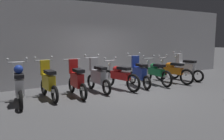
{
  "coord_description": "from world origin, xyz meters",
  "views": [
    {
      "loc": [
        -4.47,
        -6.25,
        1.84
      ],
      "look_at": [
        -0.39,
        0.5,
        0.75
      ],
      "focal_mm": 36.39,
      "sensor_mm": 36.0,
      "label": 1
    }
  ],
  "objects_px": {
    "motorbike_slot_1": "(48,82)",
    "motorbike_slot_2": "(77,80)",
    "motorbike_slot_5": "(139,73)",
    "motorbike_slot_6": "(156,72)",
    "motorbike_slot_7": "(173,71)",
    "motorbike_slot_3": "(98,77)",
    "motorbike_slot_8": "(185,68)",
    "motorbike_slot_0": "(19,85)",
    "motorbike_slot_4": "(120,76)"
  },
  "relations": [
    {
      "from": "motorbike_slot_3",
      "to": "motorbike_slot_1",
      "type": "bearing_deg",
      "value": -177.87
    },
    {
      "from": "motorbike_slot_3",
      "to": "motorbike_slot_5",
      "type": "distance_m",
      "value": 1.75
    },
    {
      "from": "motorbike_slot_1",
      "to": "motorbike_slot_2",
      "type": "xyz_separation_m",
      "value": [
        0.87,
        -0.13,
        -0.0
      ]
    },
    {
      "from": "motorbike_slot_0",
      "to": "motorbike_slot_1",
      "type": "relative_size",
      "value": 1.0
    },
    {
      "from": "motorbike_slot_2",
      "to": "motorbike_slot_5",
      "type": "height_order",
      "value": "motorbike_slot_5"
    },
    {
      "from": "motorbike_slot_1",
      "to": "motorbike_slot_8",
      "type": "xyz_separation_m",
      "value": [
        6.09,
        0.01,
        0.0
      ]
    },
    {
      "from": "motorbike_slot_7",
      "to": "motorbike_slot_8",
      "type": "relative_size",
      "value": 1.16
    },
    {
      "from": "motorbike_slot_8",
      "to": "motorbike_slot_2",
      "type": "bearing_deg",
      "value": -178.45
    },
    {
      "from": "motorbike_slot_6",
      "to": "motorbike_slot_8",
      "type": "relative_size",
      "value": 1.17
    },
    {
      "from": "motorbike_slot_2",
      "to": "motorbike_slot_7",
      "type": "relative_size",
      "value": 0.87
    },
    {
      "from": "motorbike_slot_5",
      "to": "motorbike_slot_7",
      "type": "bearing_deg",
      "value": -2.6
    },
    {
      "from": "motorbike_slot_5",
      "to": "motorbike_slot_6",
      "type": "xyz_separation_m",
      "value": [
        0.87,
        0.0,
        -0.04
      ]
    },
    {
      "from": "motorbike_slot_1",
      "to": "motorbike_slot_6",
      "type": "bearing_deg",
      "value": -0.0
    },
    {
      "from": "motorbike_slot_0",
      "to": "motorbike_slot_2",
      "type": "distance_m",
      "value": 1.74
    },
    {
      "from": "motorbike_slot_2",
      "to": "motorbike_slot_6",
      "type": "bearing_deg",
      "value": 2.2
    },
    {
      "from": "motorbike_slot_4",
      "to": "motorbike_slot_5",
      "type": "xyz_separation_m",
      "value": [
        0.88,
        0.01,
        0.04
      ]
    },
    {
      "from": "motorbike_slot_0",
      "to": "motorbike_slot_3",
      "type": "xyz_separation_m",
      "value": [
        2.61,
        0.27,
        -0.04
      ]
    },
    {
      "from": "motorbike_slot_3",
      "to": "motorbike_slot_4",
      "type": "bearing_deg",
      "value": -4.68
    },
    {
      "from": "motorbike_slot_6",
      "to": "motorbike_slot_8",
      "type": "height_order",
      "value": "motorbike_slot_8"
    },
    {
      "from": "motorbike_slot_4",
      "to": "motorbike_slot_5",
      "type": "height_order",
      "value": "motorbike_slot_5"
    },
    {
      "from": "motorbike_slot_5",
      "to": "motorbike_slot_1",
      "type": "bearing_deg",
      "value": 179.98
    },
    {
      "from": "motorbike_slot_1",
      "to": "motorbike_slot_8",
      "type": "distance_m",
      "value": 6.09
    },
    {
      "from": "motorbike_slot_1",
      "to": "motorbike_slot_6",
      "type": "distance_m",
      "value": 4.36
    },
    {
      "from": "motorbike_slot_1",
      "to": "motorbike_slot_0",
      "type": "bearing_deg",
      "value": -166.88
    },
    {
      "from": "motorbike_slot_5",
      "to": "motorbike_slot_4",
      "type": "bearing_deg",
      "value": -179.67
    },
    {
      "from": "motorbike_slot_6",
      "to": "motorbike_slot_8",
      "type": "bearing_deg",
      "value": 0.25
    },
    {
      "from": "motorbike_slot_8",
      "to": "motorbike_slot_7",
      "type": "bearing_deg",
      "value": -174.26
    },
    {
      "from": "motorbike_slot_0",
      "to": "motorbike_slot_5",
      "type": "distance_m",
      "value": 4.36
    },
    {
      "from": "motorbike_slot_0",
      "to": "motorbike_slot_2",
      "type": "xyz_separation_m",
      "value": [
        1.74,
        0.07,
        -0.04
      ]
    },
    {
      "from": "motorbike_slot_3",
      "to": "motorbike_slot_8",
      "type": "relative_size",
      "value": 1.01
    },
    {
      "from": "motorbike_slot_3",
      "to": "motorbike_slot_8",
      "type": "xyz_separation_m",
      "value": [
        4.35,
        -0.06,
        0.0
      ]
    },
    {
      "from": "motorbike_slot_4",
      "to": "motorbike_slot_2",
      "type": "bearing_deg",
      "value": -175.78
    },
    {
      "from": "motorbike_slot_2",
      "to": "motorbike_slot_7",
      "type": "distance_m",
      "value": 4.35
    },
    {
      "from": "motorbike_slot_0",
      "to": "motorbike_slot_1",
      "type": "distance_m",
      "value": 0.89
    },
    {
      "from": "motorbike_slot_6",
      "to": "motorbike_slot_7",
      "type": "bearing_deg",
      "value": -5.27
    },
    {
      "from": "motorbike_slot_6",
      "to": "motorbike_slot_7",
      "type": "distance_m",
      "value": 0.87
    },
    {
      "from": "motorbike_slot_3",
      "to": "motorbike_slot_6",
      "type": "relative_size",
      "value": 0.86
    },
    {
      "from": "motorbike_slot_1",
      "to": "motorbike_slot_7",
      "type": "bearing_deg",
      "value": -0.88
    },
    {
      "from": "motorbike_slot_8",
      "to": "motorbike_slot_0",
      "type": "bearing_deg",
      "value": -178.28
    },
    {
      "from": "motorbike_slot_3",
      "to": "motorbike_slot_7",
      "type": "height_order",
      "value": "motorbike_slot_3"
    },
    {
      "from": "motorbike_slot_1",
      "to": "motorbike_slot_8",
      "type": "height_order",
      "value": "same"
    },
    {
      "from": "motorbike_slot_2",
      "to": "motorbike_slot_5",
      "type": "xyz_separation_m",
      "value": [
        2.62,
        0.13,
        0.0
      ]
    },
    {
      "from": "motorbike_slot_6",
      "to": "motorbike_slot_7",
      "type": "relative_size",
      "value": 1.0
    },
    {
      "from": "motorbike_slot_6",
      "to": "motorbike_slot_8",
      "type": "xyz_separation_m",
      "value": [
        1.73,
        0.01,
        0.04
      ]
    },
    {
      "from": "motorbike_slot_2",
      "to": "motorbike_slot_5",
      "type": "distance_m",
      "value": 2.62
    },
    {
      "from": "motorbike_slot_0",
      "to": "motorbike_slot_8",
      "type": "xyz_separation_m",
      "value": [
        6.95,
        0.21,
        -0.04
      ]
    },
    {
      "from": "motorbike_slot_1",
      "to": "motorbike_slot_7",
      "type": "distance_m",
      "value": 5.22
    },
    {
      "from": "motorbike_slot_7",
      "to": "motorbike_slot_8",
      "type": "distance_m",
      "value": 0.87
    },
    {
      "from": "motorbike_slot_5",
      "to": "motorbike_slot_6",
      "type": "distance_m",
      "value": 0.87
    },
    {
      "from": "motorbike_slot_6",
      "to": "motorbike_slot_0",
      "type": "bearing_deg",
      "value": -177.79
    }
  ]
}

